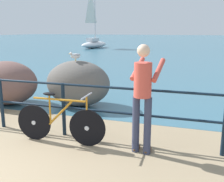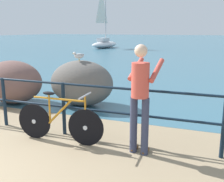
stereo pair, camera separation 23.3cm
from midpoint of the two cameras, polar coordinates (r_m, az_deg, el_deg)
The scene contains 9 objects.
ground_plane at distance 22.56m, azimuth 9.79°, elevation 7.55°, with size 120.00×120.00×0.10m, color #937F60.
sea_surface at distance 50.58m, azimuth 14.56°, elevation 10.29°, with size 120.00×90.00×0.01m, color #38667A.
promenade_railing at distance 5.59m, azimuth -17.87°, elevation -1.83°, with size 7.20×0.07×1.02m.
bicycle at distance 4.95m, azimuth -12.24°, elevation -6.39°, with size 1.70×0.48×0.92m.
person_at_railing at distance 4.31m, azimuth 5.00°, elevation -0.66°, with size 0.51×0.66×1.78m.
breakwater_boulder_main at distance 7.20m, azimuth -8.12°, elevation 1.60°, with size 1.74×1.22×1.20m.
breakwater_boulder_left at distance 7.86m, azimuth -22.01°, elevation 1.61°, with size 1.68×1.32×1.17m.
seagull at distance 7.03m, azimuth -8.69°, elevation 7.41°, with size 0.28×0.29×0.23m.
sailboat at distance 29.37m, azimuth -4.06°, elevation 10.40°, with size 2.08×4.56×6.16m.
Camera 1 is at (3.11, -2.27, 2.00)m, focal length 43.36 mm.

